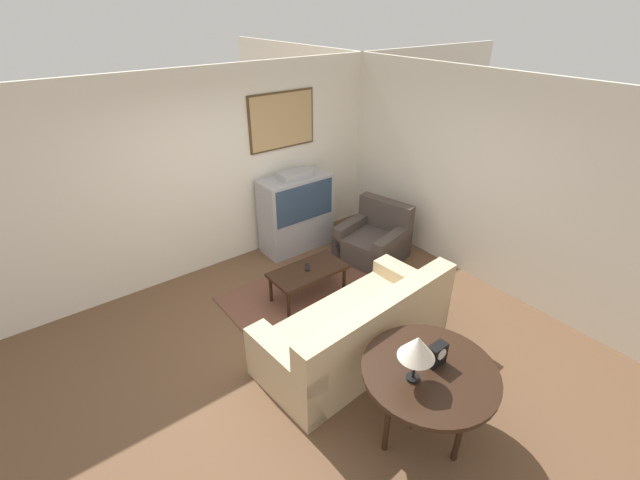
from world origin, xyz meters
name	(u,v)px	position (x,y,z in m)	size (l,w,h in m)	color
ground_plane	(306,339)	(0.00, 0.00, 0.00)	(12.00, 12.00, 0.00)	brown
wall_back	(212,173)	(0.02, 2.13, 1.36)	(12.00, 0.10, 2.70)	silver
wall_right	(467,177)	(2.63, 0.00, 1.35)	(0.06, 12.00, 2.70)	silver
area_rug	(310,300)	(0.47, 0.55, 0.01)	(1.98, 1.61, 0.01)	brown
tv	(296,212)	(1.12, 1.80, 0.59)	(1.08, 0.49, 1.23)	#9E9EA3
couch	(358,331)	(0.31, -0.52, 0.31)	(2.17, 1.11, 0.90)	#CCB289
armchair	(374,241)	(1.85, 0.85, 0.27)	(1.01, 1.02, 0.82)	#473D38
coffee_table	(308,273)	(0.49, 0.63, 0.37)	(0.96, 0.50, 0.42)	black
console_table	(430,376)	(0.13, -1.57, 0.67)	(1.13, 1.13, 0.73)	black
table_lamp	(417,348)	(-0.06, -1.55, 1.06)	(0.29, 0.29, 0.44)	black
mantel_clock	(437,354)	(0.22, -1.55, 0.83)	(0.17, 0.10, 0.20)	black
remote	(307,267)	(0.51, 0.67, 0.43)	(0.13, 0.16, 0.02)	black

